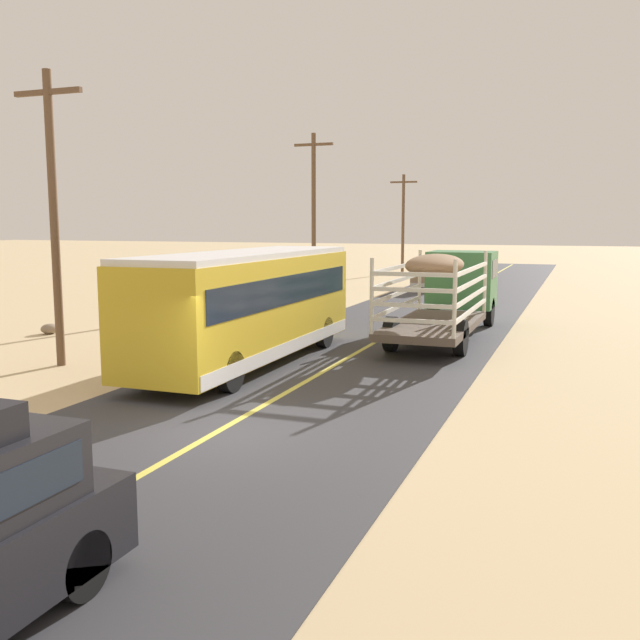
{
  "coord_description": "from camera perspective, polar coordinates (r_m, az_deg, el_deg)",
  "views": [
    {
      "loc": [
        6.5,
        -11.84,
        4.04
      ],
      "look_at": [
        0.0,
        5.51,
        1.47
      ],
      "focal_mm": 39.59,
      "sensor_mm": 36.0,
      "label": 1
    }
  ],
  "objects": [
    {
      "name": "livestock_truck",
      "position": [
        26.27,
        10.64,
        2.84
      ],
      "size": [
        2.53,
        9.7,
        3.02
      ],
      "color": "#3F7F4C",
      "rests_on": "road_surface"
    },
    {
      "name": "car_far",
      "position": [
        44.23,
        9.16,
        3.95
      ],
      "size": [
        1.9,
        4.62,
        1.93
      ],
      "color": "#8C7259",
      "rests_on": "road_surface"
    },
    {
      "name": "power_pole_mid",
      "position": [
        38.58,
        -0.51,
        8.84
      ],
      "size": [
        2.2,
        0.24,
        8.78
      ],
      "color": "brown",
      "rests_on": "ground"
    },
    {
      "name": "bus",
      "position": [
        20.12,
        -5.81,
        1.3
      ],
      "size": [
        2.54,
        10.0,
        3.21
      ],
      "color": "gold",
      "rests_on": "road_surface"
    },
    {
      "name": "road_surface",
      "position": [
        14.1,
        -7.98,
        -8.8
      ],
      "size": [
        8.0,
        120.0,
        0.02
      ],
      "primitive_type": "cube",
      "color": "#38383D",
      "rests_on": "ground"
    },
    {
      "name": "power_pole_far",
      "position": [
        57.78,
        6.73,
        8.0
      ],
      "size": [
        2.2,
        0.24,
        7.86
      ],
      "color": "brown",
      "rests_on": "ground"
    },
    {
      "name": "road_centre_line",
      "position": [
        14.09,
        -7.98,
        -8.75
      ],
      "size": [
        0.16,
        117.6,
        0.0
      ],
      "primitive_type": "cube",
      "color": "#D8CC4C",
      "rests_on": "road_surface"
    },
    {
      "name": "ground_plane",
      "position": [
        14.1,
        -7.98,
        -8.84
      ],
      "size": [
        240.0,
        240.0,
        0.0
      ],
      "primitive_type": "plane",
      "color": "#CCB284"
    },
    {
      "name": "power_pole_near",
      "position": [
        21.1,
        -20.73,
        8.27
      ],
      "size": [
        2.2,
        0.24,
        8.15
      ],
      "color": "brown",
      "rests_on": "ground"
    },
    {
      "name": "boulder_mid_field",
      "position": [
        27.63,
        -20.98,
        -0.66
      ],
      "size": [
        0.62,
        0.71,
        0.37
      ],
      "primitive_type": "ellipsoid",
      "color": "#84705B",
      "rests_on": "ground"
    }
  ]
}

